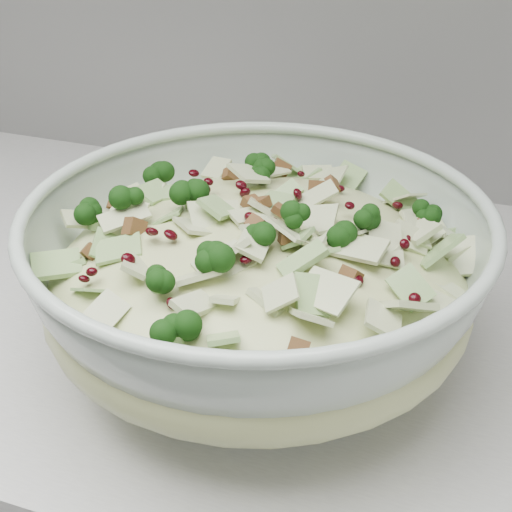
# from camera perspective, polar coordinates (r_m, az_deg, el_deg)

# --- Properties ---
(mixing_bowl) EXTENTS (0.48, 0.48, 0.15)m
(mixing_bowl) POSITION_cam_1_polar(r_m,az_deg,el_deg) (0.57, 0.12, -2.18)
(mixing_bowl) COLOR #AABBAD
(mixing_bowl) RESTS_ON counter
(salad) EXTENTS (0.42, 0.42, 0.15)m
(salad) POSITION_cam_1_polar(r_m,az_deg,el_deg) (0.56, 0.12, -0.15)
(salad) COLOR beige
(salad) RESTS_ON mixing_bowl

